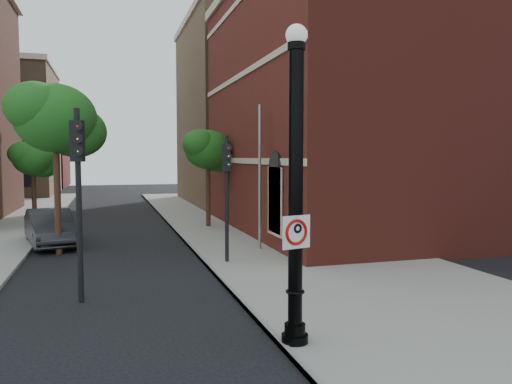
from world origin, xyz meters
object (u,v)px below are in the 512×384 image
object	(u,v)px
lamppost	(296,202)
parked_car	(50,228)
no_parking_sign	(296,232)
traffic_signal_left	(78,173)
traffic_signal_right	(227,178)

from	to	relation	value
lamppost	parked_car	world-z (taller)	lamppost
no_parking_sign	parked_car	xyz separation A→B (m)	(-5.67, 13.48, -1.52)
traffic_signal_left	traffic_signal_right	world-z (taller)	traffic_signal_left
lamppost	no_parking_sign	xyz separation A→B (m)	(-0.04, -0.15, -0.54)
no_parking_sign	traffic_signal_left	world-z (taller)	traffic_signal_left
no_parking_sign	traffic_signal_left	bearing A→B (deg)	116.61
traffic_signal_left	traffic_signal_right	xyz separation A→B (m)	(4.55, 3.23, -0.33)
parked_car	traffic_signal_left	xyz separation A→B (m)	(1.62, -8.92, 2.53)
parked_car	traffic_signal_right	world-z (taller)	traffic_signal_right
lamppost	traffic_signal_right	size ratio (longest dim) A/B	1.39
traffic_signal_right	parked_car	bearing A→B (deg)	152.31
parked_car	traffic_signal_right	distance (m)	8.68
no_parking_sign	traffic_signal_right	distance (m)	7.83
no_parking_sign	parked_car	world-z (taller)	no_parking_sign
parked_car	traffic_signal_left	size ratio (longest dim) A/B	0.94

